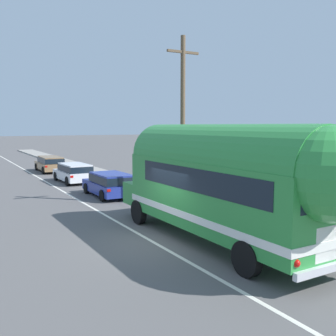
{
  "coord_description": "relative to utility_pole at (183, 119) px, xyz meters",
  "views": [
    {
      "loc": [
        -6.1,
        -11.68,
        4.07
      ],
      "look_at": [
        1.97,
        2.42,
        2.29
      ],
      "focal_mm": 41.29,
      "sensor_mm": 36.0,
      "label": 1
    }
  ],
  "objects": [
    {
      "name": "ground_plane",
      "position": [
        -4.28,
        -4.96,
        -4.42
      ],
      "size": [
        300.0,
        300.0,
        0.0
      ],
      "primitive_type": "plane",
      "color": "#565454"
    },
    {
      "name": "car_third",
      "position": [
        -2.57,
        18.01,
        -3.63
      ],
      "size": [
        1.95,
        4.69,
        1.37
      ],
      "color": "olive",
      "rests_on": "ground"
    },
    {
      "name": "painted_bus",
      "position": [
        -2.39,
        -6.58,
        -2.12
      ],
      "size": [
        2.68,
        11.15,
        4.12
      ],
      "color": "#2D8C3D",
      "rests_on": "ground"
    },
    {
      "name": "sidewalk_slab",
      "position": [
        0.66,
        5.04,
        -4.35
      ],
      "size": [
        2.36,
        90.0,
        0.15
      ],
      "primitive_type": "cube",
      "color": "gray",
      "rests_on": "ground"
    },
    {
      "name": "car_second",
      "position": [
        -2.59,
        10.56,
        -3.63
      ],
      "size": [
        1.99,
        4.41,
        1.37
      ],
      "color": "white",
      "rests_on": "ground"
    },
    {
      "name": "lane_markings",
      "position": [
        -2.55,
        7.04,
        -4.42
      ],
      "size": [
        3.89,
        80.0,
        0.01
      ],
      "color": "silver",
      "rests_on": "ground"
    },
    {
      "name": "car_lead",
      "position": [
        -2.37,
        4.07,
        -3.63
      ],
      "size": [
        1.98,
        4.24,
        1.37
      ],
      "color": "navy",
      "rests_on": "ground"
    },
    {
      "name": "utility_pole",
      "position": [
        0.0,
        0.0,
        0.0
      ],
      "size": [
        1.8,
        0.24,
        8.5
      ],
      "color": "brown",
      "rests_on": "ground"
    }
  ]
}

